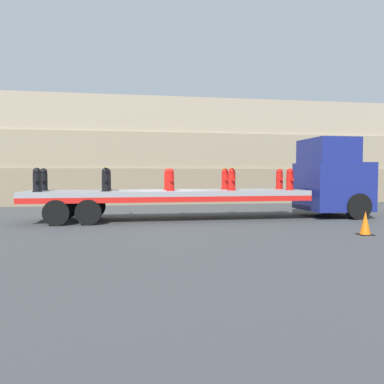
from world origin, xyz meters
The scene contains 17 objects.
ground_plane centered at (0.00, 0.00, 0.00)m, with size 120.00×120.00×0.00m, color #3F4244.
rock_cliff centered at (0.00, 8.85, 3.20)m, with size 60.00×3.30×6.41m.
truck_cab centered at (7.01, 0.00, 1.62)m, with size 2.47×2.67×3.28m.
flatbed_trailer centered at (-0.55, 0.00, 0.96)m, with size 10.82×2.52×1.16m.
fire_hydrant_black_near_0 centered at (-4.81, -0.53, 1.58)m, with size 0.35×0.49×0.87m.
fire_hydrant_black_far_0 centered at (-4.81, 0.53, 1.58)m, with size 0.35×0.49×0.87m.
fire_hydrant_black_near_1 centered at (-2.41, -0.53, 1.58)m, with size 0.35×0.49×0.87m.
fire_hydrant_black_far_1 centered at (-2.41, 0.53, 1.58)m, with size 0.35×0.49×0.87m.
fire_hydrant_red_near_2 centered at (0.00, -0.53, 1.58)m, with size 0.35×0.49×0.87m.
fire_hydrant_red_far_2 centered at (0.00, 0.53, 1.58)m, with size 0.35×0.49×0.87m.
fire_hydrant_red_near_3 centered at (2.41, -0.53, 1.58)m, with size 0.35×0.49×0.87m.
fire_hydrant_red_far_3 centered at (2.41, 0.53, 1.58)m, with size 0.35×0.49×0.87m.
fire_hydrant_red_near_4 centered at (4.81, -0.53, 1.58)m, with size 0.35×0.49×0.87m.
fire_hydrant_red_far_4 centered at (4.81, 0.53, 1.58)m, with size 0.35×0.49×0.87m.
cargo_strap_rear centered at (-2.41, 0.00, 2.04)m, with size 0.05×2.61×0.01m.
cargo_strap_middle centered at (2.41, 0.00, 2.04)m, with size 0.05×2.61×0.01m.
traffic_cone centered at (5.33, -4.68, 0.35)m, with size 0.40×0.40×0.71m.
Camera 1 is at (-1.52, -14.67, 1.79)m, focal length 35.00 mm.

